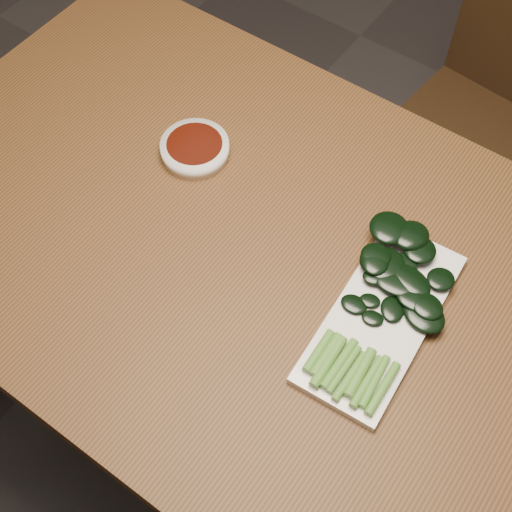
# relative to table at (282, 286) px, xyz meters

# --- Properties ---
(ground) EXTENTS (6.00, 6.00, 0.00)m
(ground) POSITION_rel_table_xyz_m (0.00, 0.00, -0.68)
(ground) COLOR #2F2C2C
(ground) RESTS_ON ground
(table) EXTENTS (1.40, 0.80, 0.75)m
(table) POSITION_rel_table_xyz_m (0.00, 0.00, 0.00)
(table) COLOR #4E3016
(table) RESTS_ON ground
(chair_far) EXTENTS (0.42, 0.42, 0.89)m
(chair_far) POSITION_rel_table_xyz_m (0.08, 0.76, -0.19)
(chair_far) COLOR black
(chair_far) RESTS_ON ground
(sauce_bowl) EXTENTS (0.12, 0.12, 0.03)m
(sauce_bowl) POSITION_rel_table_xyz_m (-0.25, 0.09, 0.09)
(sauce_bowl) COLOR silver
(sauce_bowl) RESTS_ON table
(serving_plate) EXTENTS (0.16, 0.33, 0.01)m
(serving_plate) POSITION_rel_table_xyz_m (0.17, 0.00, 0.08)
(serving_plate) COLOR silver
(serving_plate) RESTS_ON table
(gai_lan) EXTENTS (0.20, 0.33, 0.03)m
(gai_lan) POSITION_rel_table_xyz_m (0.16, 0.04, 0.10)
(gai_lan) COLOR #508A2F
(gai_lan) RESTS_ON serving_plate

